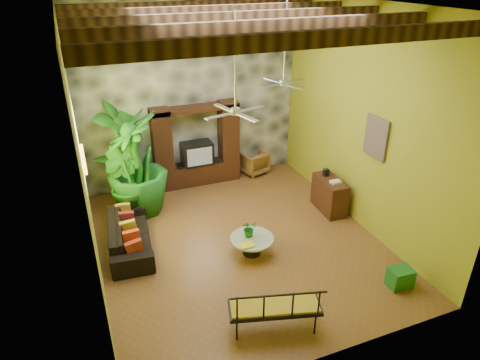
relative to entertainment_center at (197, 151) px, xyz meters
name	(u,v)px	position (x,y,z in m)	size (l,w,h in m)	color
ground	(238,241)	(0.00, -3.14, -0.97)	(7.00, 7.00, 0.00)	brown
ceiling	(237,4)	(0.00, -3.14, 4.03)	(6.00, 7.00, 0.02)	silver
back_wall	(190,94)	(0.00, 0.36, 1.53)	(6.00, 0.02, 5.00)	#99A124
left_wall	(81,161)	(-3.00, -3.14, 1.53)	(0.02, 7.00, 5.00)	#99A124
right_wall	(362,120)	(3.00, -3.14, 1.53)	(0.02, 7.00, 5.00)	#99A124
stone_accent_wall	(191,95)	(0.00, 0.30, 1.53)	(5.98, 0.10, 4.98)	#34373B
ceiling_beams	(237,18)	(0.00, -3.14, 3.81)	(5.95, 5.36, 0.22)	#3E2814
entertainment_center	(197,151)	(0.00, 0.00, 0.00)	(2.40, 0.55, 2.30)	black
ceiling_fan_front	(235,101)	(-0.20, -3.54, 2.44)	(1.28, 1.28, 1.86)	silver
ceiling_fan_back	(284,74)	(1.60, -1.94, 2.44)	(1.28, 1.28, 1.86)	silver
wall_art_mask	(84,160)	(-2.96, -2.14, 1.13)	(0.06, 0.32, 0.55)	gold
wall_art_painting	(376,138)	(2.96, -3.74, 1.33)	(0.06, 0.70, 0.90)	#22527D
sofa	(130,235)	(-2.30, -2.48, -0.64)	(2.22, 0.87, 0.65)	black
wicker_armchair	(254,162)	(1.75, 0.01, -0.63)	(0.71, 0.73, 0.66)	olive
tall_plant_a	(123,149)	(-1.98, -0.03, 0.38)	(1.42, 0.96, 2.69)	#226B1C
tall_plant_b	(125,183)	(-2.13, -1.18, -0.03)	(1.03, 0.83, 1.88)	#19611B
tall_plant_c	(137,164)	(-1.79, -0.99, 0.33)	(1.46, 1.46, 2.60)	#1A641D
coffee_table	(252,243)	(0.11, -3.68, -0.71)	(0.94, 0.94, 0.40)	black
centerpiece_plant	(249,228)	(0.08, -3.57, -0.39)	(0.32, 0.28, 0.36)	#1A651A
yellow_tray	(247,245)	(-0.10, -3.91, -0.55)	(0.29, 0.21, 0.03)	#CDCE16
iron_bench	(277,307)	(-0.37, -5.85, -0.43)	(1.64, 0.97, 0.57)	black
side_console	(329,195)	(2.65, -2.70, -0.54)	(0.48, 1.07, 0.86)	#391C12
green_bin	(400,277)	(2.37, -5.71, -0.77)	(0.45, 0.34, 0.39)	#207A2E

